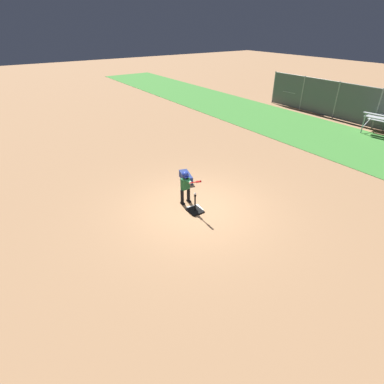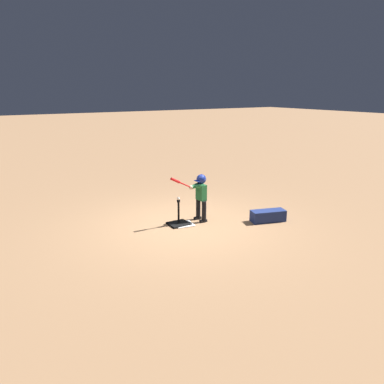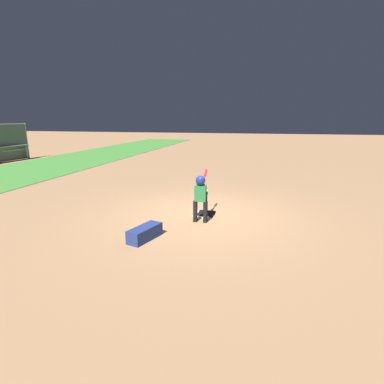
{
  "view_description": "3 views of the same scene",
  "coord_description": "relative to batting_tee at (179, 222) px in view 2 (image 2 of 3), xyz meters",
  "views": [
    {
      "loc": [
        6.72,
        -4.74,
        5.33
      ],
      "look_at": [
        -0.12,
        -0.07,
        0.6
      ],
      "focal_mm": 28.0,
      "sensor_mm": 36.0,
      "label": 1
    },
    {
      "loc": [
        4.26,
        7.23,
        3.13
      ],
      "look_at": [
        -0.41,
        -0.32,
        0.69
      ],
      "focal_mm": 35.0,
      "sensor_mm": 36.0,
      "label": 2
    },
    {
      "loc": [
        -7.42,
        -1.52,
        2.5
      ],
      "look_at": [
        -0.23,
        0.21,
        0.68
      ],
      "focal_mm": 28.0,
      "sensor_mm": 36.0,
      "label": 3
    }
  ],
  "objects": [
    {
      "name": "ground_plane",
      "position": [
        -0.1,
        0.11,
        -0.07
      ],
      "size": [
        90.0,
        90.0,
        0.0
      ],
      "primitive_type": "plane",
      "color": "#99704C"
    },
    {
      "name": "home_plate",
      "position": [
        -0.1,
        0.07,
        -0.06
      ],
      "size": [
        0.5,
        0.5,
        0.02
      ],
      "primitive_type": "cube",
      "rotation": [
        0.0,
        0.0,
        -0.15
      ],
      "color": "white",
      "rests_on": "ground_plane"
    },
    {
      "name": "batting_tee",
      "position": [
        0.0,
        0.0,
        0.0
      ],
      "size": [
        0.48,
        0.43,
        0.61
      ],
      "color": "black",
      "rests_on": "ground_plane"
    },
    {
      "name": "batter_child",
      "position": [
        -0.58,
        0.03,
        0.67
      ],
      "size": [
        0.97,
        0.37,
        1.2
      ],
      "color": "black",
      "rests_on": "ground_plane"
    },
    {
      "name": "baseball",
      "position": [
        0.0,
        0.0,
        0.58
      ],
      "size": [
        0.07,
        0.07,
        0.07
      ],
      "primitive_type": "sphere",
      "color": "white",
      "rests_on": "batting_tee"
    },
    {
      "name": "equipment_bag",
      "position": [
        -1.98,
        0.95,
        0.07
      ],
      "size": [
        0.9,
        0.55,
        0.28
      ],
      "primitive_type": "cube",
      "rotation": [
        0.0,
        0.0,
        -0.3
      ],
      "color": "navy",
      "rests_on": "ground_plane"
    }
  ]
}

